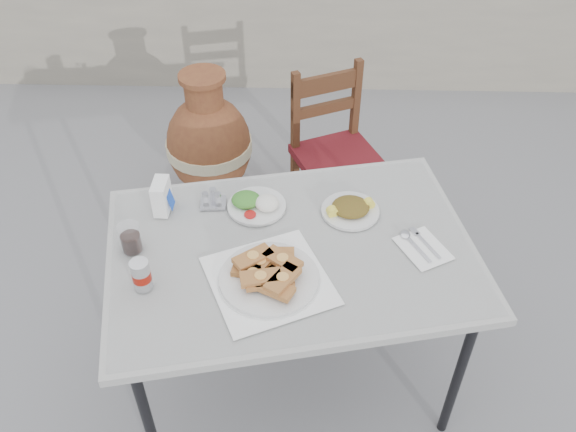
{
  "coord_description": "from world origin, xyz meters",
  "views": [
    {
      "loc": [
        0.1,
        -1.49,
        2.23
      ],
      "look_at": [
        0.05,
        0.04,
        0.86
      ],
      "focal_mm": 38.0,
      "sensor_mm": 36.0,
      "label": 1
    }
  ],
  "objects_px": {
    "salad_chopped_plate": "(350,208)",
    "condiment_caddy": "(213,200)",
    "pide_plate": "(269,274)",
    "cola_glass": "(131,239)",
    "terracotta_urn": "(209,146)",
    "soda_can": "(141,275)",
    "napkin_holder": "(162,196)",
    "chair": "(335,153)",
    "cafe_table": "(292,259)",
    "salad_rice_plate": "(256,203)"
  },
  "relations": [
    {
      "from": "cafe_table",
      "to": "soda_can",
      "type": "height_order",
      "value": "soda_can"
    },
    {
      "from": "chair",
      "to": "terracotta_urn",
      "type": "height_order",
      "value": "chair"
    },
    {
      "from": "cola_glass",
      "to": "terracotta_urn",
      "type": "relative_size",
      "value": 0.14
    },
    {
      "from": "cola_glass",
      "to": "terracotta_urn",
      "type": "bearing_deg",
      "value": 86.08
    },
    {
      "from": "salad_rice_plate",
      "to": "soda_can",
      "type": "height_order",
      "value": "soda_can"
    },
    {
      "from": "cola_glass",
      "to": "condiment_caddy",
      "type": "distance_m",
      "value": 0.34
    },
    {
      "from": "salad_chopped_plate",
      "to": "condiment_caddy",
      "type": "xyz_separation_m",
      "value": [
        -0.5,
        0.03,
        0.0
      ]
    },
    {
      "from": "salad_chopped_plate",
      "to": "soda_can",
      "type": "distance_m",
      "value": 0.78
    },
    {
      "from": "condiment_caddy",
      "to": "salad_chopped_plate",
      "type": "bearing_deg",
      "value": -3.06
    },
    {
      "from": "cafe_table",
      "to": "terracotta_urn",
      "type": "xyz_separation_m",
      "value": [
        -0.46,
        1.14,
        -0.34
      ]
    },
    {
      "from": "cola_glass",
      "to": "condiment_caddy",
      "type": "xyz_separation_m",
      "value": [
        0.25,
        0.24,
        -0.02
      ]
    },
    {
      "from": "napkin_holder",
      "to": "condiment_caddy",
      "type": "distance_m",
      "value": 0.18
    },
    {
      "from": "napkin_holder",
      "to": "terracotta_urn",
      "type": "distance_m",
      "value": 1.06
    },
    {
      "from": "chair",
      "to": "condiment_caddy",
      "type": "bearing_deg",
      "value": -146.55
    },
    {
      "from": "pide_plate",
      "to": "terracotta_urn",
      "type": "xyz_separation_m",
      "value": [
        -0.39,
        1.29,
        -0.43
      ]
    },
    {
      "from": "cafe_table",
      "to": "soda_can",
      "type": "bearing_deg",
      "value": -157.88
    },
    {
      "from": "cafe_table",
      "to": "cola_glass",
      "type": "relative_size",
      "value": 13.07
    },
    {
      "from": "condiment_caddy",
      "to": "soda_can",
      "type": "bearing_deg",
      "value": -113.06
    },
    {
      "from": "napkin_holder",
      "to": "terracotta_urn",
      "type": "relative_size",
      "value": 0.16
    },
    {
      "from": "salad_rice_plate",
      "to": "terracotta_urn",
      "type": "bearing_deg",
      "value": 109.22
    },
    {
      "from": "soda_can",
      "to": "napkin_holder",
      "type": "height_order",
      "value": "napkin_holder"
    },
    {
      "from": "soda_can",
      "to": "terracotta_urn",
      "type": "relative_size",
      "value": 0.14
    },
    {
      "from": "chair",
      "to": "salad_chopped_plate",
      "type": "bearing_deg",
      "value": -112.99
    },
    {
      "from": "pide_plate",
      "to": "salad_rice_plate",
      "type": "relative_size",
      "value": 2.23
    },
    {
      "from": "salad_rice_plate",
      "to": "condiment_caddy",
      "type": "bearing_deg",
      "value": 176.48
    },
    {
      "from": "cafe_table",
      "to": "terracotta_urn",
      "type": "relative_size",
      "value": 1.77
    },
    {
      "from": "napkin_holder",
      "to": "condiment_caddy",
      "type": "height_order",
      "value": "napkin_holder"
    },
    {
      "from": "condiment_caddy",
      "to": "terracotta_urn",
      "type": "distance_m",
      "value": 1.03
    },
    {
      "from": "terracotta_urn",
      "to": "soda_can",
      "type": "bearing_deg",
      "value": -90.32
    },
    {
      "from": "napkin_holder",
      "to": "chair",
      "type": "bearing_deg",
      "value": 51.95
    },
    {
      "from": "salad_rice_plate",
      "to": "napkin_holder",
      "type": "bearing_deg",
      "value": -176.39
    },
    {
      "from": "pide_plate",
      "to": "salad_chopped_plate",
      "type": "xyz_separation_m",
      "value": [
        0.28,
        0.34,
        -0.02
      ]
    },
    {
      "from": "condiment_caddy",
      "to": "salad_rice_plate",
      "type": "bearing_deg",
      "value": -3.52
    },
    {
      "from": "cafe_table",
      "to": "napkin_holder",
      "type": "distance_m",
      "value": 0.52
    },
    {
      "from": "salad_chopped_plate",
      "to": "cafe_table",
      "type": "bearing_deg",
      "value": -137.73
    },
    {
      "from": "pide_plate",
      "to": "cola_glass",
      "type": "height_order",
      "value": "cola_glass"
    },
    {
      "from": "salad_chopped_plate",
      "to": "condiment_caddy",
      "type": "distance_m",
      "value": 0.51
    },
    {
      "from": "pide_plate",
      "to": "terracotta_urn",
      "type": "distance_m",
      "value": 1.42
    },
    {
      "from": "soda_can",
      "to": "terracotta_urn",
      "type": "distance_m",
      "value": 1.41
    },
    {
      "from": "cafe_table",
      "to": "condiment_caddy",
      "type": "relative_size",
      "value": 14.15
    },
    {
      "from": "cafe_table",
      "to": "cola_glass",
      "type": "distance_m",
      "value": 0.55
    },
    {
      "from": "pide_plate",
      "to": "salad_rice_plate",
      "type": "height_order",
      "value": "pide_plate"
    },
    {
      "from": "salad_chopped_plate",
      "to": "terracotta_urn",
      "type": "bearing_deg",
      "value": 125.2
    },
    {
      "from": "napkin_holder",
      "to": "soda_can",
      "type": "bearing_deg",
      "value": -87.62
    },
    {
      "from": "salad_rice_plate",
      "to": "terracotta_urn",
      "type": "height_order",
      "value": "salad_rice_plate"
    },
    {
      "from": "cafe_table",
      "to": "condiment_caddy",
      "type": "height_order",
      "value": "condiment_caddy"
    },
    {
      "from": "terracotta_urn",
      "to": "chair",
      "type": "bearing_deg",
      "value": -13.26
    },
    {
      "from": "cafe_table",
      "to": "salad_chopped_plate",
      "type": "distance_m",
      "value": 0.29
    },
    {
      "from": "cola_glass",
      "to": "napkin_holder",
      "type": "bearing_deg",
      "value": 72.01
    },
    {
      "from": "cola_glass",
      "to": "napkin_holder",
      "type": "distance_m",
      "value": 0.22
    }
  ]
}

